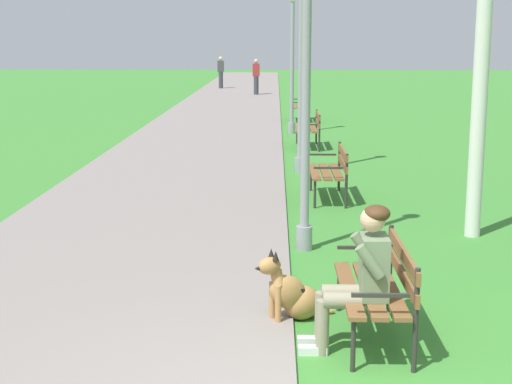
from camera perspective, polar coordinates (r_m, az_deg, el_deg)
paved_path at (r=28.86m, az=-2.22°, el=6.22°), size 4.02×60.00×0.04m
park_bench_near at (r=6.77m, az=9.21°, el=-6.60°), size 0.55×1.50×0.85m
park_bench_mid at (r=12.53m, az=5.60°, el=1.77°), size 0.55×1.50×0.85m
park_bench_far at (r=18.48m, az=4.04°, el=4.87°), size 0.55×1.50×0.85m
park_bench_furthest at (r=24.58m, az=3.40°, el=6.47°), size 0.55×1.50×0.85m
person_seated_on_near_bench at (r=6.45m, az=7.73°, el=-5.91°), size 0.74×0.49×1.25m
dog_shepherd at (r=7.18m, az=2.70°, el=-7.54°), size 0.77×0.48×0.71m
lamp_post_near at (r=9.26m, az=3.74°, el=8.90°), size 0.24×0.24×4.23m
lamp_post_mid at (r=14.83m, az=3.37°, el=10.78°), size 0.24×0.24×4.73m
lamp_post_far at (r=21.16m, az=2.69°, el=9.70°), size 0.24×0.24×3.83m
pedestrian_distant at (r=35.51m, az=0.01°, el=8.51°), size 0.32×0.22×1.65m
pedestrian_further_distant at (r=40.05m, az=-2.62°, el=8.82°), size 0.32×0.22×1.65m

